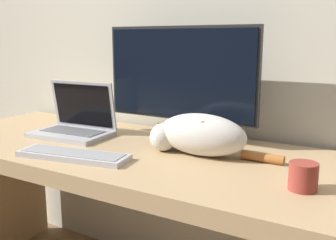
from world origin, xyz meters
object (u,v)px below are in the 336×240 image
at_px(cat, 198,134).
at_px(coffee_mug, 303,176).
at_px(external_keyboard, 73,155).
at_px(monitor, 179,83).
at_px(laptop, 75,125).

bearing_deg(cat, coffee_mug, -22.36).
relative_size(external_keyboard, coffee_mug, 5.28).
bearing_deg(external_keyboard, cat, 25.94).
relative_size(monitor, coffee_mug, 8.43).
height_order(external_keyboard, cat, cat).
bearing_deg(external_keyboard, monitor, 56.09).
distance_m(external_keyboard, coffee_mug, 0.79).
height_order(external_keyboard, coffee_mug, coffee_mug).
distance_m(monitor, external_keyboard, 0.53).
xyz_separation_m(monitor, laptop, (-0.43, -0.18, -0.19)).
bearing_deg(coffee_mug, monitor, 150.22).
bearing_deg(external_keyboard, coffee_mug, -2.48).
bearing_deg(laptop, monitor, 18.35).
bearing_deg(laptop, cat, -3.22).
xyz_separation_m(external_keyboard, cat, (0.37, 0.27, 0.07)).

